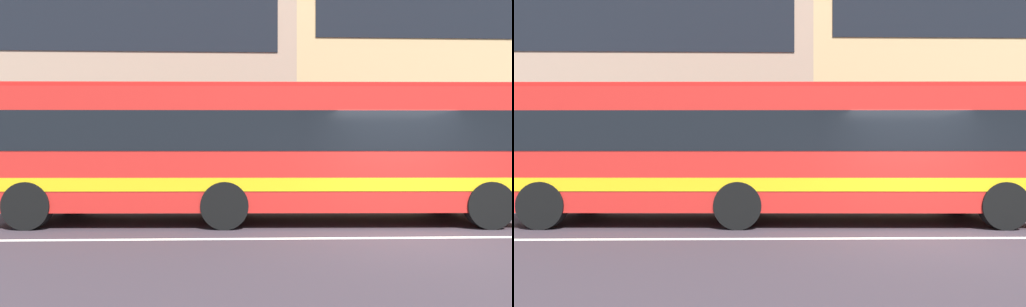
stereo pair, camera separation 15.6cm
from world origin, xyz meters
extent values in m
plane|color=#382E35|center=(0.00, 0.00, 0.00)|extent=(160.00, 160.00, 0.00)
cube|color=silver|center=(0.00, 0.00, 0.00)|extent=(60.00, 0.16, 0.01)
cube|color=tan|center=(-10.97, 15.25, 6.00)|extent=(20.07, 10.28, 12.00)
cube|color=black|center=(-10.97, 10.09, 6.96)|extent=(18.46, 0.04, 2.40)
cube|color=tan|center=(9.05, 15.25, 6.67)|extent=(19.96, 10.28, 13.34)
cube|color=red|center=(-2.84, 2.13, 1.67)|extent=(11.71, 2.75, 2.63)
cube|color=black|center=(-2.84, 2.13, 2.06)|extent=(11.01, 2.75, 0.84)
cube|color=yellow|center=(-2.84, 2.13, 0.94)|extent=(11.48, 2.77, 0.28)
cube|color=red|center=(-2.84, 2.13, 3.04)|extent=(11.24, 2.34, 0.12)
cube|color=black|center=(2.99, 1.99, 2.06)|extent=(0.08, 2.07, 0.93)
cylinder|color=black|center=(2.01, 3.15, 0.50)|extent=(1.01, 0.30, 1.00)
cylinder|color=black|center=(1.96, 0.88, 0.50)|extent=(1.01, 0.30, 1.00)
cylinder|color=black|center=(-3.54, 3.28, 0.50)|extent=(1.01, 0.30, 1.00)
cylinder|color=black|center=(-3.60, 1.02, 0.50)|extent=(1.01, 0.30, 1.00)
cylinder|color=black|center=(-7.64, 3.38, 0.50)|extent=(1.01, 0.30, 1.00)
cylinder|color=black|center=(-7.70, 1.12, 0.50)|extent=(1.01, 0.30, 1.00)
camera|label=1|loc=(-3.24, -8.11, 1.65)|focal=30.62mm
camera|label=2|loc=(-3.09, -8.11, 1.65)|focal=30.62mm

